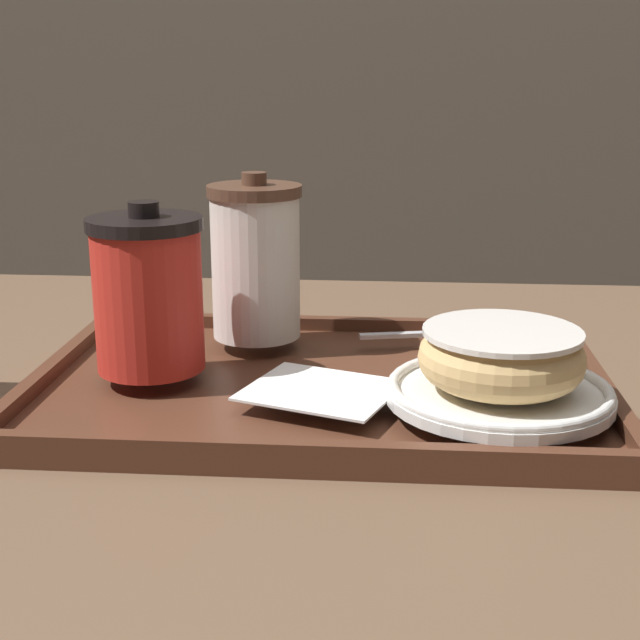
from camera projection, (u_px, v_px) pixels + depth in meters
name	position (u px, v px, depth m)	size (l,w,h in m)	color
cafe_table	(340.00, 550.00, 0.79)	(1.05, 0.78, 0.71)	brown
serving_tray	(320.00, 387.00, 0.73)	(0.46, 0.31, 0.02)	#512D1E
napkin_paper	(321.00, 390.00, 0.67)	(0.13, 0.12, 0.00)	white
coffee_cup_front	(148.00, 293.00, 0.70)	(0.09, 0.09, 0.14)	red
coffee_cup_rear	(256.00, 261.00, 0.79)	(0.08, 0.08, 0.15)	white
plate_with_chocolate_donut	(499.00, 392.00, 0.65)	(0.17, 0.17, 0.01)	white
donut_chocolate_glazed	(501.00, 356.00, 0.64)	(0.12, 0.12, 0.04)	#DBB270
spoon	(468.00, 330.00, 0.81)	(0.14, 0.04, 0.01)	silver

